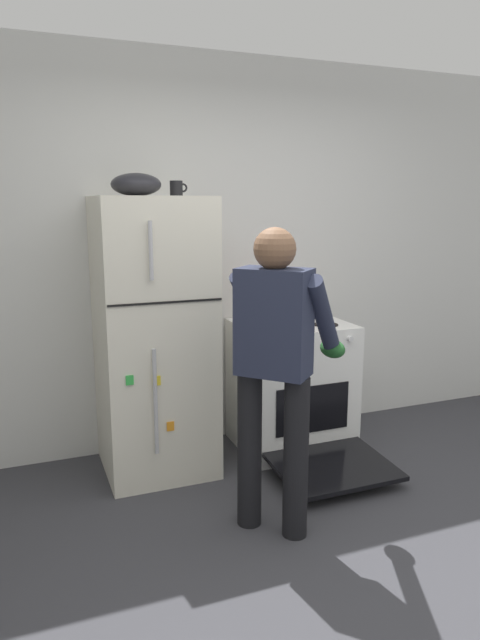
% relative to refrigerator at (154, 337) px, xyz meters
% --- Properties ---
extents(ground, '(8.00, 8.00, 0.00)m').
position_rel_refrigerator_xyz_m(ground, '(0.55, -1.57, -0.88)').
color(ground, '#38383D').
extents(kitchen_wall_back, '(6.00, 0.10, 2.70)m').
position_rel_refrigerator_xyz_m(kitchen_wall_back, '(0.55, 0.38, 0.47)').
color(kitchen_wall_back, silver).
rests_on(kitchen_wall_back, ground).
extents(refrigerator, '(0.68, 0.72, 1.75)m').
position_rel_refrigerator_xyz_m(refrigerator, '(0.00, 0.00, 0.00)').
color(refrigerator, silver).
rests_on(refrigerator, ground).
extents(stove_range, '(0.76, 1.21, 0.90)m').
position_rel_refrigerator_xyz_m(stove_range, '(0.98, -0.02, -0.44)').
color(stove_range, white).
rests_on(stove_range, ground).
extents(person_cook, '(0.66, 0.69, 1.60)m').
position_rel_refrigerator_xyz_m(person_cook, '(0.42, -0.93, 0.08)').
color(person_cook, black).
rests_on(person_cook, ground).
extents(red_pot, '(0.35, 0.25, 0.10)m').
position_rel_refrigerator_xyz_m(red_pot, '(0.82, -0.05, 0.08)').
color(red_pot, red).
rests_on(red_pot, stove_range).
extents(coffee_mug, '(0.11, 0.08, 0.10)m').
position_rel_refrigerator_xyz_m(coffee_mug, '(0.18, 0.05, 0.92)').
color(coffee_mug, black).
rests_on(coffee_mug, refrigerator).
extents(pepper_mill, '(0.05, 0.05, 0.16)m').
position_rel_refrigerator_xyz_m(pepper_mill, '(1.28, 0.20, 0.10)').
color(pepper_mill, brown).
rests_on(pepper_mill, stove_range).
extents(mixing_bowl, '(0.30, 0.30, 0.13)m').
position_rel_refrigerator_xyz_m(mixing_bowl, '(-0.08, 0.00, 0.94)').
color(mixing_bowl, black).
rests_on(mixing_bowl, refrigerator).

